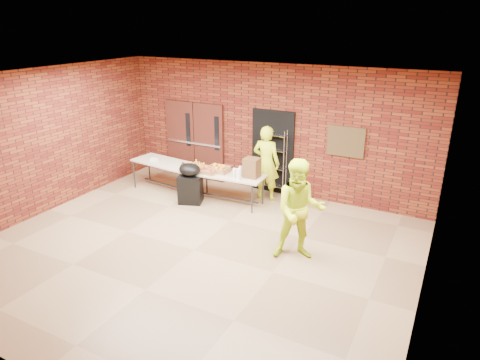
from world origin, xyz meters
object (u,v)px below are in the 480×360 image
(wire_rack, at_px, (274,162))
(table_left, at_px, (166,164))
(coffee_dispenser, at_px, (252,168))
(covered_grill, at_px, (190,183))
(volunteer_woman, at_px, (266,163))
(table_right, at_px, (228,176))
(volunteer_man, at_px, (300,210))

(wire_rack, bearing_deg, table_left, -157.58)
(coffee_dispenser, bearing_deg, table_left, -178.27)
(covered_grill, bearing_deg, volunteer_woman, 15.61)
(covered_grill, bearing_deg, table_right, 7.54)
(table_left, bearing_deg, volunteer_man, -13.99)
(table_right, bearing_deg, wire_rack, 50.67)
(table_right, bearing_deg, covered_grill, -155.37)
(volunteer_woman, xyz_separation_m, volunteer_man, (1.68, -2.27, 0.03))
(wire_rack, distance_m, table_right, 1.26)
(wire_rack, distance_m, volunteer_woman, 0.36)
(table_left, relative_size, covered_grill, 1.92)
(wire_rack, distance_m, table_left, 2.75)
(table_left, xyz_separation_m, volunteer_woman, (2.52, 0.65, 0.23))
(table_left, xyz_separation_m, volunteer_man, (4.20, -1.61, 0.27))
(covered_grill, height_order, volunteer_man, volunteer_man)
(table_left, relative_size, volunteer_woman, 1.03)
(volunteer_man, bearing_deg, table_right, 121.29)
(coffee_dispenser, bearing_deg, volunteer_woman, 79.94)
(table_left, xyz_separation_m, covered_grill, (1.03, -0.42, -0.19))
(wire_rack, relative_size, table_right, 0.93)
(table_left, xyz_separation_m, coffee_dispenser, (2.41, 0.07, 0.27))
(coffee_dispenser, bearing_deg, volunteer_man, -43.40)
(wire_rack, distance_m, volunteer_man, 3.09)
(table_left, distance_m, covered_grill, 1.13)
(table_left, bearing_deg, volunteer_woman, 21.56)
(wire_rack, bearing_deg, covered_grill, -136.07)
(wire_rack, xyz_separation_m, table_left, (-2.56, -1.00, -0.15))
(coffee_dispenser, bearing_deg, table_right, -172.65)
(table_left, bearing_deg, wire_rack, 28.41)
(wire_rack, xyz_separation_m, covered_grill, (-1.53, -1.42, -0.34))
(covered_grill, bearing_deg, wire_rack, 22.70)
(coffee_dispenser, xyz_separation_m, volunteer_woman, (0.10, 0.58, -0.04))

